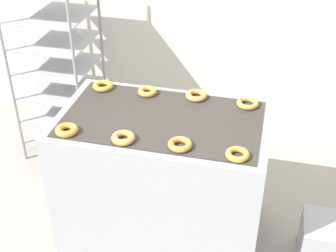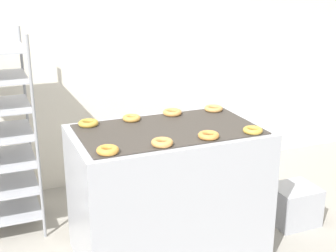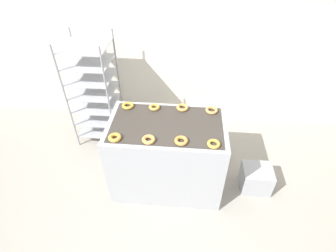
{
  "view_description": "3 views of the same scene",
  "coord_description": "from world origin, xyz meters",
  "px_view_note": "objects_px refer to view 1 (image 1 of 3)",
  "views": [
    {
      "loc": [
        0.61,
        -1.74,
        2.53
      ],
      "look_at": [
        0.0,
        0.8,
        0.83
      ],
      "focal_mm": 50.0,
      "sensor_mm": 36.0,
      "label": 1
    },
    {
      "loc": [
        -1.17,
        -2.2,
        2.01
      ],
      "look_at": [
        0.0,
        0.65,
        1.0
      ],
      "focal_mm": 50.0,
      "sensor_mm": 36.0,
      "label": 2
    },
    {
      "loc": [
        0.21,
        -1.58,
        2.82
      ],
      "look_at": [
        0.0,
        0.8,
        0.83
      ],
      "focal_mm": 28.0,
      "sensor_mm": 36.0,
      "label": 3
    }
  ],
  "objects_px": {
    "fryer_machine": "(163,179)",
    "glaze_bin": "(328,242)",
    "donut_far_midright": "(196,95)",
    "donut_far_left": "(103,86)",
    "donut_far_midleft": "(147,91)",
    "donut_near_left": "(67,130)",
    "donut_near_midleft": "(123,138)",
    "baking_rack_cart": "(58,65)",
    "donut_near_midright": "(180,144)",
    "donut_far_right": "(248,103)",
    "donut_near_right": "(237,154)"
  },
  "relations": [
    {
      "from": "glaze_bin",
      "to": "donut_far_right",
      "type": "bearing_deg",
      "value": 157.12
    },
    {
      "from": "glaze_bin",
      "to": "donut_near_right",
      "type": "relative_size",
      "value": 2.73
    },
    {
      "from": "baking_rack_cart",
      "to": "donut_far_midright",
      "type": "bearing_deg",
      "value": -23.54
    },
    {
      "from": "donut_far_left",
      "to": "donut_near_midright",
      "type": "bearing_deg",
      "value": -39.89
    },
    {
      "from": "donut_near_left",
      "to": "donut_far_midright",
      "type": "distance_m",
      "value": 0.89
    },
    {
      "from": "fryer_machine",
      "to": "glaze_bin",
      "type": "height_order",
      "value": "fryer_machine"
    },
    {
      "from": "donut_near_midright",
      "to": "donut_far_right",
      "type": "relative_size",
      "value": 0.97
    },
    {
      "from": "donut_near_midright",
      "to": "donut_far_midright",
      "type": "bearing_deg",
      "value": 91.4
    },
    {
      "from": "donut_near_left",
      "to": "donut_far_midright",
      "type": "height_order",
      "value": "donut_near_left"
    },
    {
      "from": "glaze_bin",
      "to": "baking_rack_cart",
      "type": "bearing_deg",
      "value": 159.41
    },
    {
      "from": "donut_near_left",
      "to": "baking_rack_cart",
      "type": "bearing_deg",
      "value": 117.94
    },
    {
      "from": "glaze_bin",
      "to": "donut_far_left",
      "type": "relative_size",
      "value": 2.57
    },
    {
      "from": "fryer_machine",
      "to": "donut_far_midright",
      "type": "xyz_separation_m",
      "value": [
        0.16,
        0.3,
        0.51
      ]
    },
    {
      "from": "donut_near_left",
      "to": "donut_near_midleft",
      "type": "height_order",
      "value": "same"
    },
    {
      "from": "fryer_machine",
      "to": "baking_rack_cart",
      "type": "xyz_separation_m",
      "value": [
        -1.12,
        0.86,
        0.33
      ]
    },
    {
      "from": "donut_far_midleft",
      "to": "glaze_bin",
      "type": "bearing_deg",
      "value": -11.6
    },
    {
      "from": "fryer_machine",
      "to": "donut_far_midright",
      "type": "bearing_deg",
      "value": 62.16
    },
    {
      "from": "donut_far_left",
      "to": "donut_far_midleft",
      "type": "bearing_deg",
      "value": -0.49
    },
    {
      "from": "donut_far_midleft",
      "to": "fryer_machine",
      "type": "bearing_deg",
      "value": -57.79
    },
    {
      "from": "fryer_machine",
      "to": "glaze_bin",
      "type": "xyz_separation_m",
      "value": [
        1.14,
        0.01,
        -0.33
      ]
    },
    {
      "from": "glaze_bin",
      "to": "donut_far_midleft",
      "type": "bearing_deg",
      "value": 168.4
    },
    {
      "from": "donut_near_left",
      "to": "donut_near_midleft",
      "type": "xyz_separation_m",
      "value": [
        0.35,
        0.0,
        -0.0
      ]
    },
    {
      "from": "donut_near_midright",
      "to": "donut_far_midleft",
      "type": "distance_m",
      "value": 0.66
    },
    {
      "from": "donut_near_midleft",
      "to": "donut_far_left",
      "type": "distance_m",
      "value": 0.66
    },
    {
      "from": "glaze_bin",
      "to": "donut_far_left",
      "type": "height_order",
      "value": "donut_far_left"
    },
    {
      "from": "fryer_machine",
      "to": "donut_far_midright",
      "type": "distance_m",
      "value": 0.61
    },
    {
      "from": "fryer_machine",
      "to": "donut_far_midleft",
      "type": "distance_m",
      "value": 0.61
    },
    {
      "from": "fryer_machine",
      "to": "donut_near_midright",
      "type": "height_order",
      "value": "donut_near_midright"
    },
    {
      "from": "donut_near_midright",
      "to": "donut_far_midleft",
      "type": "relative_size",
      "value": 1.06
    },
    {
      "from": "donut_far_left",
      "to": "donut_far_midright",
      "type": "xyz_separation_m",
      "value": [
        0.65,
        0.02,
        0.0
      ]
    },
    {
      "from": "fryer_machine",
      "to": "glaze_bin",
      "type": "distance_m",
      "value": 1.19
    },
    {
      "from": "donut_far_midleft",
      "to": "donut_near_midleft",
      "type": "bearing_deg",
      "value": -88.53
    },
    {
      "from": "fryer_machine",
      "to": "donut_near_midright",
      "type": "bearing_deg",
      "value": -58.17
    },
    {
      "from": "donut_near_right",
      "to": "donut_far_midright",
      "type": "height_order",
      "value": "donut_far_midright"
    },
    {
      "from": "donut_near_midright",
      "to": "glaze_bin",
      "type": "bearing_deg",
      "value": 16.36
    },
    {
      "from": "donut_near_midright",
      "to": "donut_far_left",
      "type": "distance_m",
      "value": 0.87
    },
    {
      "from": "donut_far_midleft",
      "to": "donut_far_left",
      "type": "bearing_deg",
      "value": 179.51
    },
    {
      "from": "donut_far_midright",
      "to": "donut_far_right",
      "type": "xyz_separation_m",
      "value": [
        0.34,
        -0.02,
        -0.0
      ]
    },
    {
      "from": "donut_far_right",
      "to": "donut_far_midleft",
      "type": "bearing_deg",
      "value": -179.97
    },
    {
      "from": "donut_near_left",
      "to": "donut_near_midright",
      "type": "bearing_deg",
      "value": 1.22
    },
    {
      "from": "glaze_bin",
      "to": "donut_near_left",
      "type": "relative_size",
      "value": 2.7
    },
    {
      "from": "donut_far_midright",
      "to": "fryer_machine",
      "type": "bearing_deg",
      "value": -117.84
    },
    {
      "from": "donut_near_right",
      "to": "donut_far_right",
      "type": "relative_size",
      "value": 0.93
    },
    {
      "from": "glaze_bin",
      "to": "donut_near_midleft",
      "type": "relative_size",
      "value": 2.65
    },
    {
      "from": "donut_near_left",
      "to": "donut_far_midright",
      "type": "relative_size",
      "value": 0.95
    },
    {
      "from": "donut_near_midleft",
      "to": "donut_far_midright",
      "type": "xyz_separation_m",
      "value": [
        0.32,
        0.59,
        -0.0
      ]
    },
    {
      "from": "glaze_bin",
      "to": "donut_near_midright",
      "type": "xyz_separation_m",
      "value": [
        -0.97,
        -0.28,
        0.84
      ]
    },
    {
      "from": "glaze_bin",
      "to": "donut_far_left",
      "type": "distance_m",
      "value": 1.86
    },
    {
      "from": "donut_near_midright",
      "to": "donut_near_right",
      "type": "xyz_separation_m",
      "value": [
        0.33,
        -0.02,
        -0.0
      ]
    },
    {
      "from": "donut_near_midright",
      "to": "donut_far_midright",
      "type": "relative_size",
      "value": 0.97
    }
  ]
}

